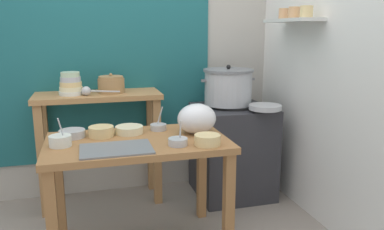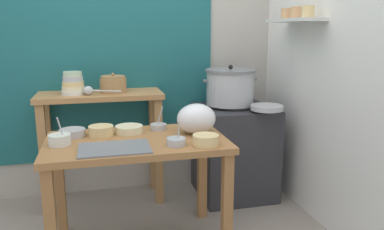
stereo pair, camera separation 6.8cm
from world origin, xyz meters
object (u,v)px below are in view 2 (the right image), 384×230
(plastic_bag, at_px, (196,119))
(wide_pan, at_px, (267,108))
(prep_table, at_px, (137,156))
(steamer_pot, at_px, (230,87))
(prep_bowl_1, at_px, (176,141))
(serving_tray, at_px, (115,148))
(prep_bowl_3, at_px, (72,132))
(stove_block, at_px, (234,151))
(ladle, at_px, (90,91))
(clay_pot, at_px, (113,84))
(bowl_stack_enamel, at_px, (73,84))
(prep_bowl_6, at_px, (101,130))
(prep_bowl_0, at_px, (129,129))
(back_shelf_table, at_px, (101,120))
(prep_bowl_4, at_px, (60,139))
(prep_bowl_2, at_px, (158,126))
(prep_bowl_5, at_px, (206,139))

(plastic_bag, relative_size, wide_pan, 1.01)
(prep_table, height_order, wide_pan, wide_pan)
(steamer_pot, distance_m, prep_bowl_1, 1.04)
(serving_tray, relative_size, prep_bowl_3, 2.46)
(stove_block, bearing_deg, ladle, 178.19)
(plastic_bag, xyz_separation_m, prep_bowl_3, (-0.78, 0.12, -0.07))
(stove_block, bearing_deg, clay_pot, 172.37)
(steamer_pot, xyz_separation_m, ladle, (-1.11, 0.02, 0.01))
(stove_block, xyz_separation_m, clay_pot, (-0.97, 0.13, 0.58))
(bowl_stack_enamel, height_order, serving_tray, bowl_stack_enamel)
(plastic_bag, relative_size, prep_bowl_1, 1.60)
(serving_tray, height_order, prep_bowl_1, prep_bowl_1)
(serving_tray, relative_size, prep_bowl_6, 2.56)
(prep_table, height_order, prep_bowl_0, prep_bowl_0)
(prep_bowl_0, bearing_deg, prep_table, -78.65)
(bowl_stack_enamel, distance_m, prep_bowl_3, 0.61)
(back_shelf_table, bearing_deg, stove_block, -6.89)
(stove_block, relative_size, prep_bowl_0, 4.34)
(clay_pot, relative_size, prep_bowl_1, 1.29)
(back_shelf_table, distance_m, serving_tray, 0.92)
(steamer_pot, bearing_deg, clay_pot, 173.26)
(serving_tray, height_order, prep_bowl_4, prep_bowl_4)
(prep_bowl_2, xyz_separation_m, prep_bowl_6, (-0.38, -0.06, 0.01))
(prep_bowl_3, bearing_deg, steamer_pot, 21.27)
(clay_pot, height_order, serving_tray, clay_pot)
(prep_table, xyz_separation_m, back_shelf_table, (-0.20, 0.75, 0.07))
(back_shelf_table, bearing_deg, ladle, -128.33)
(ladle, bearing_deg, bowl_stack_enamel, 148.09)
(serving_tray, bearing_deg, bowl_stack_enamel, 105.87)
(bowl_stack_enamel, height_order, prep_bowl_2, bowl_stack_enamel)
(prep_bowl_1, height_order, prep_bowl_2, prep_bowl_2)
(prep_bowl_5, bearing_deg, prep_bowl_1, 167.19)
(prep_bowl_3, bearing_deg, prep_bowl_1, -29.88)
(back_shelf_table, xyz_separation_m, prep_bowl_0, (0.17, -0.59, 0.07))
(prep_bowl_5, bearing_deg, bowl_stack_enamel, 129.32)
(stove_block, relative_size, prep_bowl_4, 4.45)
(stove_block, xyz_separation_m, prep_bowl_3, (-1.26, -0.46, 0.36))
(prep_table, xyz_separation_m, stove_block, (0.87, 0.62, -0.23))
(clay_pot, xyz_separation_m, prep_bowl_1, (0.31, -0.93, -0.22))
(steamer_pot, bearing_deg, prep_bowl_2, -146.31)
(stove_block, bearing_deg, plastic_bag, -129.92)
(prep_bowl_1, bearing_deg, back_shelf_table, 114.04)
(back_shelf_table, bearing_deg, prep_bowl_5, -58.94)
(clay_pot, height_order, prep_bowl_5, clay_pot)
(ladle, relative_size, prep_bowl_1, 1.74)
(prep_bowl_4, distance_m, prep_bowl_6, 0.28)
(ladle, xyz_separation_m, prep_bowl_5, (0.66, -0.88, -0.18))
(back_shelf_table, distance_m, prep_bowl_0, 0.62)
(steamer_pot, xyz_separation_m, prep_bowl_3, (-1.22, -0.48, -0.18))
(back_shelf_table, height_order, steamer_pot, steamer_pot)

